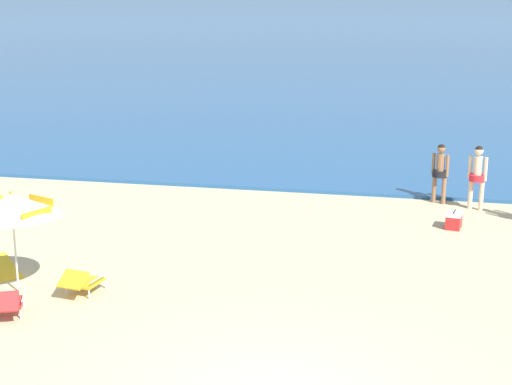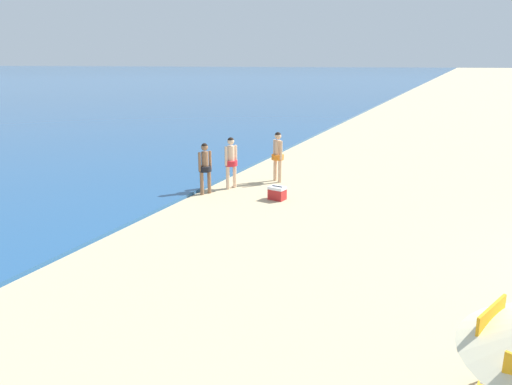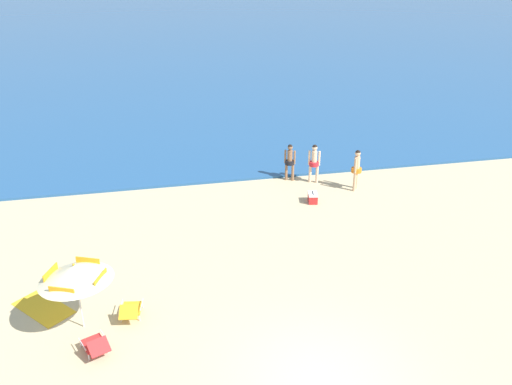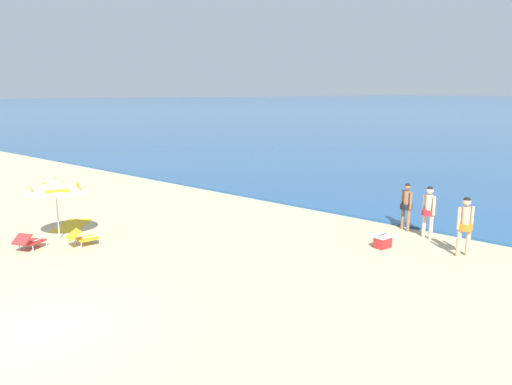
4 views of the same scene
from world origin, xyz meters
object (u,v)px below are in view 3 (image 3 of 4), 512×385
lounge_chair_under_umbrella (131,310)px  beach_towel (43,308)px  cooler_box (313,198)px  person_standing_near_shore (357,167)px  person_wading_in (314,161)px  person_standing_beside (290,160)px  lounge_chair_beside_umbrella (96,345)px  beach_umbrella_striped_main (75,273)px

lounge_chair_under_umbrella → beach_towel: (-2.42, 0.94, -0.26)m
lounge_chair_under_umbrella → cooler_box: 9.11m
person_standing_near_shore → person_wading_in: person_standing_near_shore is taller
person_standing_near_shore → person_wading_in: bearing=144.4°
lounge_chair_under_umbrella → person_wading_in: (7.58, 7.71, 0.71)m
person_standing_near_shore → person_standing_beside: bearing=148.4°
lounge_chair_beside_umbrella → person_standing_beside: 12.04m
lounge_chair_under_umbrella → lounge_chair_beside_umbrella: 1.51m
beach_umbrella_striped_main → beach_towel: beach_umbrella_striped_main is taller
person_standing_beside → cooler_box: person_standing_beside is taller
beach_towel → cooler_box: bearing=27.6°
beach_umbrella_striped_main → lounge_chair_beside_umbrella: 1.87m
beach_umbrella_striped_main → person_standing_beside: beach_umbrella_striped_main is taller
cooler_box → person_wading_in: bearing=72.0°
lounge_chair_beside_umbrella → cooler_box: 10.57m
person_standing_beside → cooler_box: bearing=-81.7°
beach_umbrella_striped_main → person_standing_beside: (7.89, 8.26, -0.77)m
cooler_box → beach_towel: (-9.40, -4.92, -0.20)m
beach_umbrella_striped_main → lounge_chair_beside_umbrella: bearing=-70.6°
person_standing_beside → beach_towel: person_standing_beside is taller
person_wading_in → beach_towel: (-10.01, -6.77, -0.97)m
person_standing_beside → beach_towel: 11.62m
beach_umbrella_striped_main → lounge_chair_beside_umbrella: beach_umbrella_striped_main is taller
beach_umbrella_striped_main → cooler_box: beach_umbrella_striped_main is taller
lounge_chair_beside_umbrella → cooler_box: size_ratio=1.88×
lounge_chair_under_umbrella → person_standing_near_shore: size_ratio=0.56×
lounge_chair_under_umbrella → person_standing_near_shore: 11.27m
person_standing_beside → cooler_box: 2.43m
lounge_chair_under_umbrella → person_standing_beside: 10.53m
beach_umbrella_striped_main → cooler_box: (8.23, 5.97, -1.50)m
person_standing_beside → lounge_chair_under_umbrella: bearing=-129.2°
cooler_box → beach_towel: 10.61m
beach_towel → lounge_chair_under_umbrella: bearing=-21.2°
person_standing_near_shore → beach_towel: (-11.48, -5.72, -0.99)m
person_wading_in → cooler_box: bearing=-108.0°
person_standing_near_shore → lounge_chair_under_umbrella: bearing=-143.7°
person_standing_near_shore → person_standing_beside: (-2.41, 1.48, -0.06)m
lounge_chair_beside_umbrella → person_standing_near_shore: bearing=38.6°
person_standing_beside → person_wading_in: person_wading_in is taller
person_wading_in → beach_towel: person_wading_in is taller
person_standing_near_shore → cooler_box: person_standing_near_shore is taller
person_standing_near_shore → beach_towel: size_ratio=0.96×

